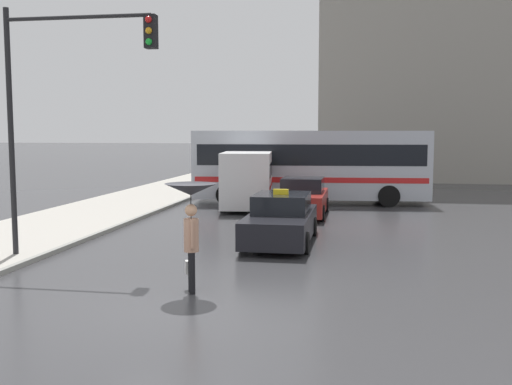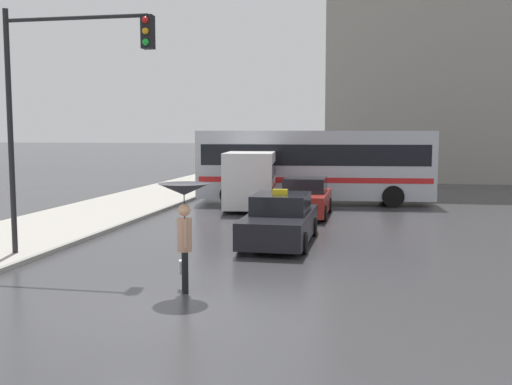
% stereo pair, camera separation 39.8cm
% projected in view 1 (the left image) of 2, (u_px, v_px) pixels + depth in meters
% --- Properties ---
extents(ground_plane, '(300.00, 300.00, 0.00)m').
position_uv_depth(ground_plane, '(165.00, 307.00, 11.33)').
color(ground_plane, '#38383A').
extents(taxi, '(1.91, 4.59, 1.62)m').
position_uv_depth(taxi, '(281.00, 221.00, 17.79)').
color(taxi, black).
rests_on(taxi, ground_plane).
extents(sedan_red, '(1.91, 4.10, 1.49)m').
position_uv_depth(sedan_red, '(302.00, 199.00, 23.51)').
color(sedan_red, maroon).
rests_on(sedan_red, ground_plane).
extents(ambulance_van, '(2.63, 5.72, 2.44)m').
position_uv_depth(ambulance_van, '(249.00, 176.00, 26.21)').
color(ambulance_van, silver).
rests_on(ambulance_van, ground_plane).
extents(city_bus, '(10.81, 3.35, 3.34)m').
position_uv_depth(city_bus, '(310.00, 163.00, 27.60)').
color(city_bus, '#B2B7C1').
rests_on(city_bus, ground_plane).
extents(pedestrian_with_umbrella, '(1.06, 1.06, 2.26)m').
position_uv_depth(pedestrian_with_umbrella, '(191.00, 205.00, 12.18)').
color(pedestrian_with_umbrella, black).
rests_on(pedestrian_with_umbrella, ground_plane).
extents(traffic_light, '(4.01, 0.38, 6.41)m').
position_uv_depth(traffic_light, '(64.00, 86.00, 14.93)').
color(traffic_light, black).
rests_on(traffic_light, ground_plane).
extents(building_tower_near, '(13.91, 13.28, 24.35)m').
position_uv_depth(building_tower_near, '(422.00, 9.00, 43.41)').
color(building_tower_near, gray).
rests_on(building_tower_near, ground_plane).
extents(monument_cross, '(9.06, 0.90, 20.59)m').
position_uv_depth(monument_cross, '(326.00, 20.00, 45.23)').
color(monument_cross, white).
rests_on(monument_cross, ground_plane).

